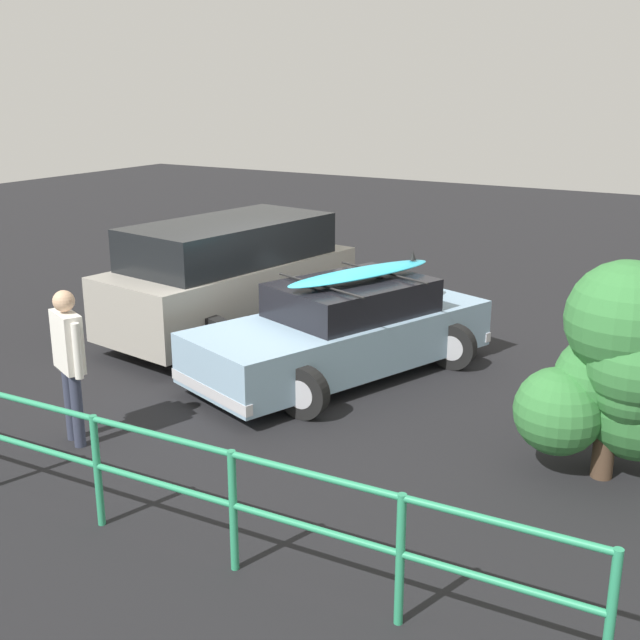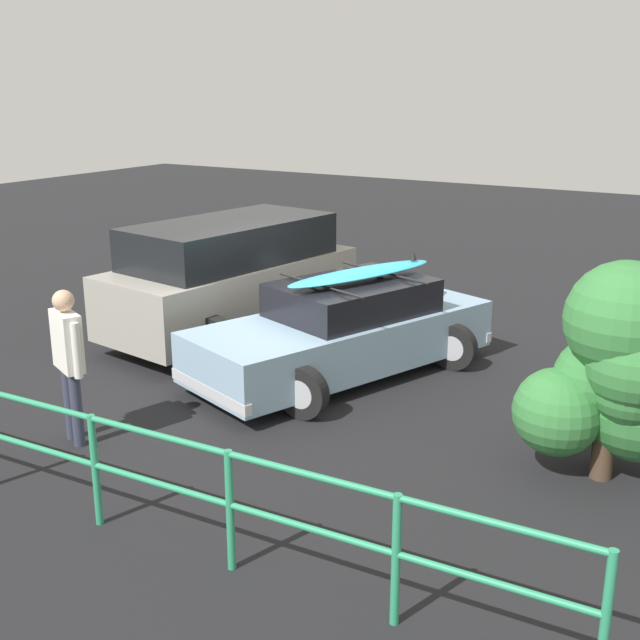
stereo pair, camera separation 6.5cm
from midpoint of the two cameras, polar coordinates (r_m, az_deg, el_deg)
name	(u,v)px [view 2 (the right image)]	position (r m, az deg, el deg)	size (l,w,h in m)	color
ground_plane	(291,368)	(11.61, -1.92, -3.40)	(44.00, 44.00, 0.02)	black
sedan_car	(345,330)	(11.15, 1.93, -0.74)	(3.17, 4.75, 1.60)	#8CADC6
suv_car	(232,277)	(12.89, -6.14, 3.06)	(2.94, 4.60, 1.88)	#9E998E
person_bystander	(68,353)	(9.30, -17.29, -2.23)	(0.65, 0.39, 1.79)	#33384C
railing_fence	(35,436)	(8.15, -19.37, -7.81)	(10.52, 0.50, 1.09)	#2D9366
bush_near_left	(621,373)	(8.65, 20.84, -3.57)	(1.75, 1.46, 2.29)	#4C3828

